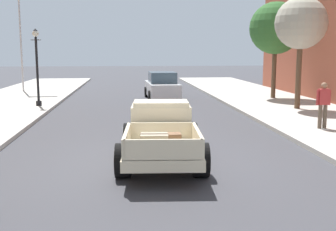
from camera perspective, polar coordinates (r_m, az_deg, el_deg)
name	(u,v)px	position (r m, az deg, el deg)	size (l,w,h in m)	color
ground_plane	(157,160)	(11.28, -1.53, -6.07)	(140.00, 140.00, 0.00)	#3D3D42
hotrod_truck_cream	(161,132)	(11.16, -0.97, -2.26)	(2.39, 5.02, 1.58)	beige
car_background_white	(162,87)	(25.19, -0.83, 3.98)	(2.01, 4.37, 1.65)	silver
pedestrian_sidewalk_right	(323,102)	(15.81, 20.48, 1.69)	(0.53, 0.22, 1.65)	brown
street_lamp_far	(37,61)	(21.97, -17.51, 7.09)	(0.50, 0.32, 3.85)	black
flagpole	(23,8)	(30.62, -19.28, 13.74)	(1.74, 0.16, 9.16)	#B2B2B7
street_tree_second	(301,24)	(20.93, 17.74, 11.86)	(2.44, 2.44, 5.26)	brown
street_tree_third	(276,28)	(25.32, 14.51, 11.47)	(3.00, 3.00, 5.55)	brown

